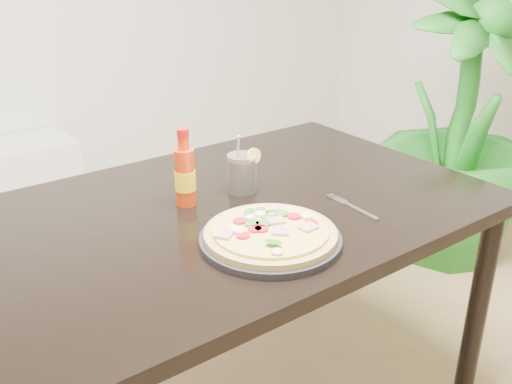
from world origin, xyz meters
TOP-DOWN VIEW (x-y plane):
  - dining_table at (-0.22, 0.41)m, footprint 1.40×0.90m
  - plate at (-0.26, 0.18)m, footprint 0.33×0.33m
  - pizza at (-0.26, 0.18)m, footprint 0.31×0.31m
  - hot_sauce_bottle at (-0.31, 0.48)m, footprint 0.06×0.06m
  - cola_cup at (-0.14, 0.47)m, footprint 0.09×0.08m
  - fork at (0.03, 0.21)m, footprint 0.03×0.19m
  - houseplant at (1.24, 0.71)m, footprint 0.77×0.77m
  - plant_pot at (1.24, 0.71)m, footprint 0.28×0.28m

SIDE VIEW (x-z plane):
  - plant_pot at x=1.24m, z-range 0.00..0.22m
  - houseplant at x=1.24m, z-range 0.00..1.29m
  - dining_table at x=-0.22m, z-range 0.29..1.04m
  - fork at x=0.03m, z-range 0.75..0.76m
  - plate at x=-0.26m, z-range 0.75..0.77m
  - pizza at x=-0.26m, z-range 0.76..0.79m
  - cola_cup at x=-0.14m, z-range 0.71..0.89m
  - hot_sauce_bottle at x=-0.31m, z-range 0.73..0.94m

